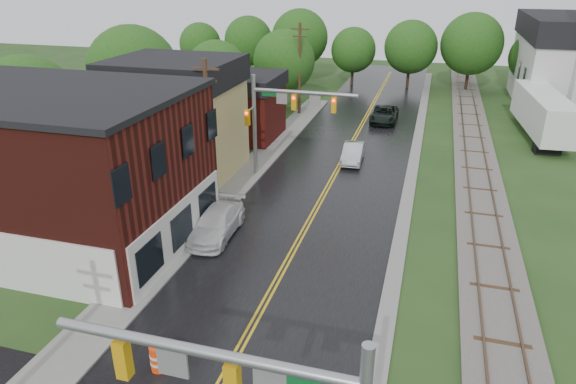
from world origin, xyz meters
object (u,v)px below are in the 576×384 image
at_px(utility_pole_b, 209,129).
at_px(semi_trailer, 542,112).
at_px(utility_pole_c, 300,68).
at_px(tree_left_a, 30,109).
at_px(tree_left_c, 218,74).
at_px(suv_dark, 384,114).
at_px(sedan_silver, 353,153).
at_px(tree_left_e, 285,63).
at_px(construction_barrel, 158,358).
at_px(pickup_white, 216,223).
at_px(brick_building, 56,168).
at_px(traffic_signal_far, 284,109).
at_px(tree_left_b, 135,74).

xyz_separation_m(utility_pole_b, semi_trailer, (22.41, 20.24, -2.42)).
xyz_separation_m(utility_pole_c, tree_left_a, (-13.05, -22.10, 0.39)).
height_order(tree_left_a, tree_left_c, tree_left_a).
relative_size(utility_pole_b, utility_pole_c, 1.00).
distance_m(suv_dark, sedan_silver, 12.03).
distance_m(tree_left_a, semi_trailer, 40.97).
bearing_deg(tree_left_e, sedan_silver, -56.22).
height_order(semi_trailer, construction_barrel, semi_trailer).
bearing_deg(pickup_white, utility_pole_b, 113.97).
distance_m(brick_building, utility_pole_c, 29.56).
bearing_deg(brick_building, utility_pole_c, 78.91).
height_order(traffic_signal_far, tree_left_e, tree_left_e).
height_order(utility_pole_b, tree_left_a, utility_pole_b).
bearing_deg(pickup_white, tree_left_a, 161.81).
relative_size(traffic_signal_far, pickup_white, 1.41).
relative_size(tree_left_a, tree_left_c, 1.13).
height_order(tree_left_a, tree_left_e, tree_left_a).
xyz_separation_m(tree_left_e, pickup_white, (4.25, -28.42, -4.06)).
bearing_deg(traffic_signal_far, suv_dark, 71.92).
relative_size(tree_left_b, semi_trailer, 0.78).
relative_size(utility_pole_b, sedan_silver, 2.12).
height_order(traffic_signal_far, construction_barrel, traffic_signal_far).
bearing_deg(tree_left_c, traffic_signal_far, -51.18).
distance_m(utility_pole_c, sedan_silver, 15.19).
distance_m(tree_left_b, tree_left_c, 9.03).
distance_m(traffic_signal_far, semi_trailer, 24.56).
xyz_separation_m(tree_left_e, sedan_silver, (9.65, -14.42, -4.12)).
bearing_deg(tree_left_e, utility_pole_b, -85.10).
relative_size(utility_pole_b, suv_dark, 1.70).
bearing_deg(suv_dark, semi_trailer, -4.98).
xyz_separation_m(traffic_signal_far, sedan_silver, (4.27, 4.48, -4.28)).
bearing_deg(pickup_white, tree_left_e, 96.48).
relative_size(utility_pole_b, semi_trailer, 0.72).
xyz_separation_m(utility_pole_b, suv_dark, (8.71, 21.46, -3.99)).
bearing_deg(tree_left_e, semi_trailer, -8.51).
distance_m(suv_dark, construction_barrel, 36.60).
distance_m(utility_pole_c, suv_dark, 9.59).
bearing_deg(construction_barrel, tree_left_a, 139.58).
height_order(tree_left_a, pickup_white, tree_left_a).
height_order(brick_building, tree_left_c, brick_building).
bearing_deg(construction_barrel, tree_left_e, 99.30).
distance_m(brick_building, traffic_signal_far, 15.03).
bearing_deg(sedan_silver, brick_building, -131.69).
distance_m(utility_pole_b, tree_left_c, 19.24).
bearing_deg(suv_dark, sedan_silver, -95.17).
relative_size(suv_dark, construction_barrel, 4.89).
xyz_separation_m(utility_pole_b, utility_pole_c, (0.00, 22.00, 0.00)).
xyz_separation_m(utility_pole_c, construction_barrel, (4.30, -36.88, -4.18)).
height_order(utility_pole_c, sedan_silver, utility_pole_c).
relative_size(brick_building, construction_barrel, 13.23).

